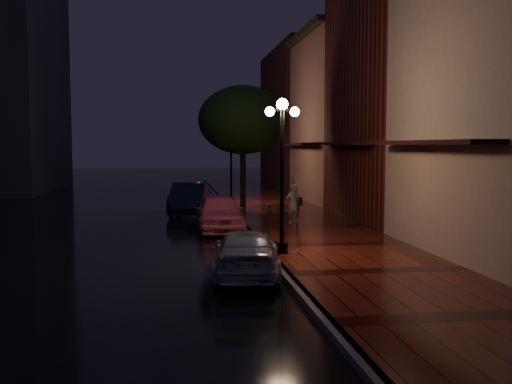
{
  "coord_description": "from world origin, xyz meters",
  "views": [
    {
      "loc": [
        -2.64,
        -20.51,
        3.18
      ],
      "look_at": [
        0.48,
        0.9,
        1.4
      ],
      "focal_mm": 40.0,
      "sensor_mm": 36.0,
      "label": 1
    }
  ],
  "objects_px": {
    "woman_with_umbrella": "(294,187)",
    "streetlamp_near": "(282,166)",
    "pink_car": "(219,212)",
    "silver_car": "(247,253)",
    "parking_meter": "(269,221)",
    "navy_car": "(189,198)",
    "streetlamp_far": "(231,156)",
    "street_tree": "(243,122)"
  },
  "relations": [
    {
      "from": "street_tree",
      "to": "pink_car",
      "type": "xyz_separation_m",
      "value": [
        -1.58,
        -5.57,
        -3.55
      ]
    },
    {
      "from": "navy_car",
      "to": "streetlamp_far",
      "type": "bearing_deg",
      "value": 59.14
    },
    {
      "from": "street_tree",
      "to": "woman_with_umbrella",
      "type": "bearing_deg",
      "value": -75.44
    },
    {
      "from": "parking_meter",
      "to": "streetlamp_near",
      "type": "bearing_deg",
      "value": -77.73
    },
    {
      "from": "streetlamp_far",
      "to": "pink_car",
      "type": "xyz_separation_m",
      "value": [
        -1.32,
        -8.58,
        -1.9
      ]
    },
    {
      "from": "streetlamp_near",
      "to": "navy_car",
      "type": "bearing_deg",
      "value": 101.62
    },
    {
      "from": "streetlamp_far",
      "to": "parking_meter",
      "type": "bearing_deg",
      "value": -90.88
    },
    {
      "from": "street_tree",
      "to": "silver_car",
      "type": "bearing_deg",
      "value": -96.59
    },
    {
      "from": "pink_car",
      "to": "navy_car",
      "type": "xyz_separation_m",
      "value": [
        -0.96,
        5.68,
        0.02
      ]
    },
    {
      "from": "streetlamp_near",
      "to": "pink_car",
      "type": "bearing_deg",
      "value": 103.69
    },
    {
      "from": "pink_car",
      "to": "streetlamp_near",
      "type": "bearing_deg",
      "value": -75.84
    },
    {
      "from": "streetlamp_near",
      "to": "parking_meter",
      "type": "relative_size",
      "value": 3.39
    },
    {
      "from": "woman_with_umbrella",
      "to": "streetlamp_near",
      "type": "bearing_deg",
      "value": 79.75
    },
    {
      "from": "streetlamp_far",
      "to": "navy_car",
      "type": "xyz_separation_m",
      "value": [
        -2.28,
        -2.9,
        -1.88
      ]
    },
    {
      "from": "navy_car",
      "to": "silver_car",
      "type": "relative_size",
      "value": 1.13
    },
    {
      "from": "streetlamp_far",
      "to": "pink_car",
      "type": "bearing_deg",
      "value": -98.76
    },
    {
      "from": "pink_car",
      "to": "woman_with_umbrella",
      "type": "distance_m",
      "value": 3.07
    },
    {
      "from": "streetlamp_far",
      "to": "street_tree",
      "type": "xyz_separation_m",
      "value": [
        0.26,
        -3.01,
        1.64
      ]
    },
    {
      "from": "streetlamp_near",
      "to": "parking_meter",
      "type": "bearing_deg",
      "value": 100.91
    },
    {
      "from": "streetlamp_near",
      "to": "woman_with_umbrella",
      "type": "distance_m",
      "value": 6.18
    },
    {
      "from": "pink_car",
      "to": "woman_with_umbrella",
      "type": "xyz_separation_m",
      "value": [
        2.91,
        0.46,
        0.87
      ]
    },
    {
      "from": "pink_car",
      "to": "silver_car",
      "type": "distance_m",
      "value": 7.38
    },
    {
      "from": "navy_car",
      "to": "parking_meter",
      "type": "bearing_deg",
      "value": -70.95
    },
    {
      "from": "parking_meter",
      "to": "pink_car",
      "type": "bearing_deg",
      "value": 105.71
    },
    {
      "from": "woman_with_umbrella",
      "to": "streetlamp_far",
      "type": "bearing_deg",
      "value": -74.12
    },
    {
      "from": "streetlamp_near",
      "to": "streetlamp_far",
      "type": "relative_size",
      "value": 1.0
    },
    {
      "from": "streetlamp_near",
      "to": "navy_car",
      "type": "height_order",
      "value": "streetlamp_near"
    },
    {
      "from": "streetlamp_far",
      "to": "navy_car",
      "type": "relative_size",
      "value": 0.99
    },
    {
      "from": "streetlamp_far",
      "to": "woman_with_umbrella",
      "type": "relative_size",
      "value": 2.01
    },
    {
      "from": "parking_meter",
      "to": "navy_car",
      "type": "bearing_deg",
      "value": 103.06
    },
    {
      "from": "streetlamp_near",
      "to": "street_tree",
      "type": "distance_m",
      "value": 11.12
    },
    {
      "from": "streetlamp_near",
      "to": "silver_car",
      "type": "xyz_separation_m",
      "value": [
        -1.24,
        -1.95,
        -2.04
      ]
    },
    {
      "from": "silver_car",
      "to": "woman_with_umbrella",
      "type": "bearing_deg",
      "value": -102.23
    },
    {
      "from": "streetlamp_far",
      "to": "woman_with_umbrella",
      "type": "xyz_separation_m",
      "value": [
        1.58,
        -8.11,
        -1.03
      ]
    },
    {
      "from": "silver_car",
      "to": "parking_meter",
      "type": "xyz_separation_m",
      "value": [
        1.04,
        2.99,
        0.36
      ]
    },
    {
      "from": "silver_car",
      "to": "streetlamp_far",
      "type": "bearing_deg",
      "value": -86.86
    },
    {
      "from": "pink_car",
      "to": "woman_with_umbrella",
      "type": "bearing_deg",
      "value": 9.49
    },
    {
      "from": "pink_car",
      "to": "streetlamp_far",
      "type": "bearing_deg",
      "value": 81.71
    },
    {
      "from": "silver_car",
      "to": "parking_meter",
      "type": "distance_m",
      "value": 3.18
    },
    {
      "from": "pink_car",
      "to": "silver_car",
      "type": "height_order",
      "value": "pink_car"
    },
    {
      "from": "streetlamp_far",
      "to": "streetlamp_near",
      "type": "bearing_deg",
      "value": -90.0
    },
    {
      "from": "pink_car",
      "to": "silver_car",
      "type": "relative_size",
      "value": 1.06
    }
  ]
}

